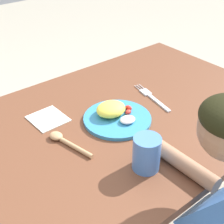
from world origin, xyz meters
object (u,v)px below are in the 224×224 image
at_px(plate, 116,115).
at_px(fork, 152,97).
at_px(spoon, 65,141).
at_px(drinking_cup, 146,153).

relative_size(plate, fork, 1.05).
xyz_separation_m(plate, fork, (0.20, 0.02, -0.01)).
height_order(plate, fork, plate).
bearing_deg(fork, spoon, 104.21).
distance_m(plate, fork, 0.20).
distance_m(plate, spoon, 0.21).
bearing_deg(drinking_cup, spoon, 116.46).
bearing_deg(plate, drinking_cup, -110.20).
xyz_separation_m(plate, drinking_cup, (-0.09, -0.24, 0.03)).
xyz_separation_m(plate, spoon, (-0.21, 0.00, -0.01)).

